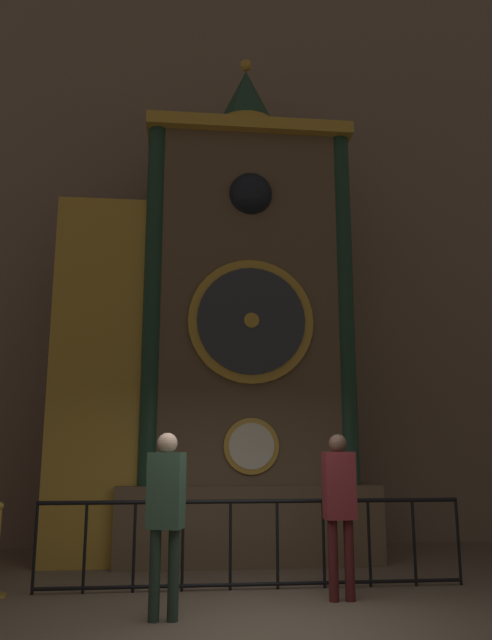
% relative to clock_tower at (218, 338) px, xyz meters
% --- Properties ---
extents(ground_plane, '(28.00, 28.00, 0.00)m').
position_rel_clock_tower_xyz_m(ground_plane, '(0.12, -3.87, -3.35)').
color(ground_plane, brown).
extents(cathedral_back_wall, '(24.00, 0.32, 15.46)m').
position_rel_clock_tower_xyz_m(cathedral_back_wall, '(0.03, 1.57, 4.37)').
color(cathedral_back_wall, '#7A6656').
rests_on(cathedral_back_wall, ground_plane).
extents(clock_tower, '(4.84, 1.79, 8.33)m').
position_rel_clock_tower_xyz_m(clock_tower, '(0.00, 0.00, 0.00)').
color(clock_tower, brown).
rests_on(clock_tower, ground_plane).
extents(railing_fence, '(5.09, 0.05, 1.02)m').
position_rel_clock_tower_xyz_m(railing_fence, '(0.34, -2.02, -2.78)').
color(railing_fence, black).
rests_on(railing_fence, ground_plane).
extents(visitor_near, '(0.39, 0.31, 1.77)m').
position_rel_clock_tower_xyz_m(visitor_near, '(-0.69, -3.30, -2.28)').
color(visitor_near, '#213427').
rests_on(visitor_near, ground_plane).
extents(visitor_far, '(0.34, 0.23, 1.78)m').
position_rel_clock_tower_xyz_m(visitor_far, '(1.22, -2.69, -2.28)').
color(visitor_far, '#461518').
rests_on(visitor_far, ground_plane).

